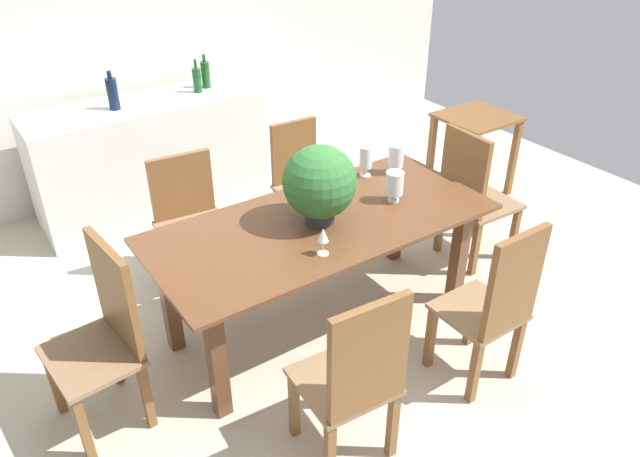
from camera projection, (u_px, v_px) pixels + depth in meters
name	position (u px, v px, depth m)	size (l,w,h in m)	color
ground_plane	(326.00, 325.00, 3.86)	(7.04, 7.04, 0.00)	#BCB29E
back_wall	(149.00, 37.00, 5.02)	(6.40, 0.10, 2.60)	silver
dining_table	(322.00, 239.00, 3.57)	(2.04, 0.94, 0.76)	brown
chair_near_right	(495.00, 304.00, 3.16)	(0.41, 0.41, 1.03)	brown
chair_far_left	(189.00, 214.00, 4.08)	(0.50, 0.47, 0.90)	brown
chair_head_end	(106.00, 328.00, 2.98)	(0.45, 0.51, 1.02)	brown
chair_far_right	(301.00, 179.00, 4.52)	(0.43, 0.48, 0.93)	brown
chair_near_left	(356.00, 377.00, 2.71)	(0.46, 0.46, 1.02)	brown
chair_foot_end	(471.00, 193.00, 4.23)	(0.49, 0.46, 1.03)	brown
flower_centerpiece	(320.00, 183.00, 3.37)	(0.42, 0.42, 0.47)	#333338
crystal_vase_left	(366.00, 159.00, 3.94)	(0.08, 0.08, 0.21)	silver
crystal_vase_center_near	(396.00, 157.00, 3.98)	(0.10, 0.10, 0.20)	silver
crystal_vase_right	(395.00, 184.00, 3.65)	(0.11, 0.11, 0.20)	silver
wine_glass	(323.00, 236.00, 3.14)	(0.06, 0.06, 0.16)	silver
kitchen_counter	(150.00, 158.00, 4.94)	(1.83, 0.61, 0.94)	silver
wine_bottle_tall	(197.00, 80.00, 4.86)	(0.07, 0.07, 0.27)	#194C1E
wine_bottle_green	(113.00, 93.00, 4.51)	(0.08, 0.08, 0.29)	#0F1E38
wine_bottle_dark	(205.00, 74.00, 4.96)	(0.07, 0.07, 0.28)	#194C1E
side_table	(475.00, 135.00, 5.17)	(0.60, 0.56, 0.72)	brown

